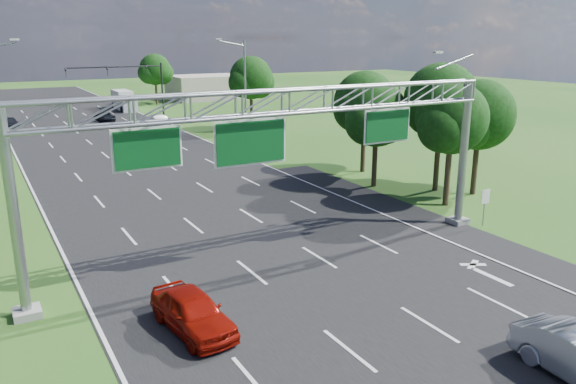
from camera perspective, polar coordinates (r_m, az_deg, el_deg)
ground at (r=42.62m, az=-12.47°, el=1.18°), size 220.00×220.00×0.00m
road at (r=42.62m, az=-12.47°, el=1.18°), size 18.00×180.00×0.02m
road_flare at (r=33.92m, az=12.90°, el=-2.51°), size 3.00×30.00×0.02m
sign_gantry at (r=25.06m, az=-0.08°, el=7.80°), size 23.50×1.00×9.56m
regulatory_sign at (r=33.02m, az=19.40°, el=-0.76°), size 0.60×0.08×2.10m
traffic_signal at (r=77.27m, az=-15.26°, el=11.15°), size 12.21×0.24×7.00m
streetlight_r_mid at (r=54.98m, az=-4.56°, el=10.54°), size 2.97×0.22×10.16m
tree_cluster_right at (r=39.58m, az=13.28°, el=7.90°), size 9.91×14.60×8.68m
tree_verge_rd at (r=64.25m, az=-3.74°, el=11.30°), size 5.76×4.80×8.28m
tree_verge_re at (r=91.57m, az=-13.32°, el=11.87°), size 5.76×4.80×7.84m
building_right at (r=98.75m, az=-8.27°, el=10.49°), size 12.00×9.00×4.00m
red_coupe at (r=20.82m, az=-9.67°, el=-11.87°), size 2.24×4.53×1.49m
car_queue_b at (r=75.23m, az=-18.11°, el=7.31°), size 2.11×4.29×1.17m
car_queue_c at (r=72.48m, az=-26.37°, el=6.28°), size 1.87×4.14×1.38m
car_queue_d at (r=67.22m, az=-12.91°, el=6.93°), size 2.15×4.68×1.49m
box_truck at (r=86.15m, az=-16.35°, el=8.89°), size 2.25×7.35×2.78m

